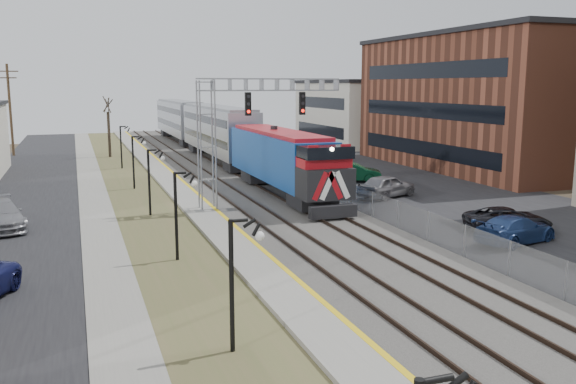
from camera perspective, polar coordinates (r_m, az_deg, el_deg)
name	(u,v)px	position (r m, az deg, el deg)	size (l,w,h in m)	color
street_west	(23,203)	(44.13, -23.54, -0.92)	(7.00, 120.00, 0.04)	black
sidewalk	(94,198)	(44.00, -17.70, -0.56)	(2.00, 120.00, 0.08)	gray
grass_median	(139,196)	(44.17, -13.81, -0.35)	(4.00, 120.00, 0.06)	#4D532C
platform	(181,192)	(44.53, -9.98, -0.01)	(2.00, 120.00, 0.24)	gray
ballast_bed	(248,189)	(45.59, -3.77, 0.33)	(8.00, 120.00, 0.20)	#595651
parking_lot	(390,181)	(50.11, 9.57, 0.99)	(16.00, 120.00, 0.04)	black
platform_edge	(193,190)	(44.66, -8.87, 0.21)	(0.24, 120.00, 0.01)	gold
track_near	(222,188)	(45.07, -6.22, 0.40)	(1.58, 120.00, 0.15)	#2D2119
track_far	(267,185)	(45.98, -1.97, 0.64)	(1.58, 120.00, 0.15)	#2D2119
train	(209,131)	(65.34, -7.37, 5.64)	(3.00, 63.05, 5.33)	#124497
signal_gantry	(234,121)	(37.52, -5.09, 6.67)	(9.00, 1.07, 8.15)	gray
lampposts	(175,216)	(27.50, -10.52, -2.21)	(0.14, 62.14, 4.00)	black
fence	(301,177)	(46.76, 1.18, 1.46)	(0.04, 120.00, 1.60)	gray
buildings_east	(569,103)	(54.82, 24.81, 7.59)	(16.00, 76.00, 15.00)	gray
bare_trees	(7,157)	(47.72, -24.84, 3.01)	(12.30, 42.30, 5.95)	#382D23
car_lot_c	(508,220)	(34.55, 19.88, -2.47)	(2.11, 4.57, 1.27)	black
car_lot_d	(515,230)	(32.05, 20.50, -3.35)	(1.94, 4.76, 1.38)	navy
car_lot_e	(387,186)	(42.72, 9.21, 0.51)	(1.88, 4.68, 1.60)	slate
car_lot_f	(353,173)	(49.34, 6.06, 1.81)	(1.61, 4.63, 1.53)	#0D4224
car_street_b	(0,216)	(36.42, -25.34, -2.01)	(2.15, 5.30, 1.54)	gray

